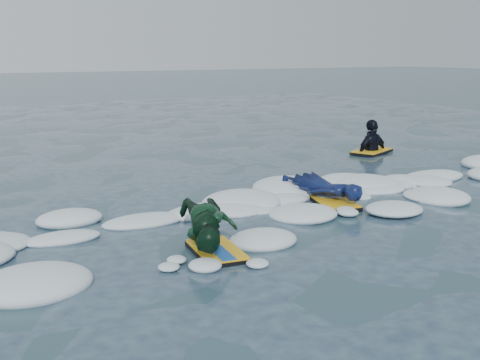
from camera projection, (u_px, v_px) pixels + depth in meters
name	position (u px, v px, depth m)	size (l,w,h in m)	color
ground	(312.00, 237.00, 7.39)	(120.00, 120.00, 0.00)	#18323A
foam_band	(268.00, 217.00, 8.27)	(12.00, 3.10, 0.30)	white
prone_woman_unit	(325.00, 189.00, 9.10)	(0.82, 1.58, 0.39)	black
prone_child_unit	(209.00, 227.00, 6.86)	(1.13, 1.50, 0.53)	black
waiting_rider_unit	(372.00, 155.00, 13.40)	(1.22, 0.98, 1.61)	black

